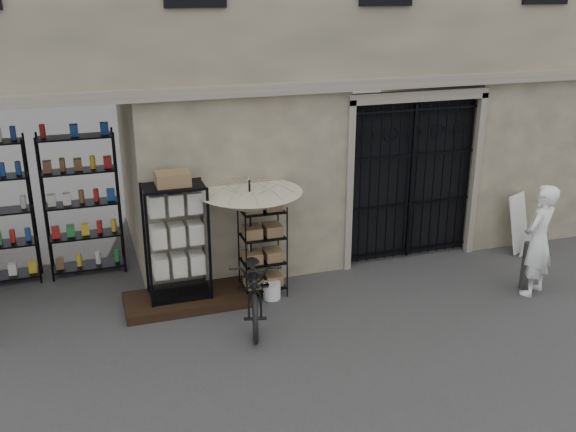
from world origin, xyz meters
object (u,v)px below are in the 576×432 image
object	(u,v)px
steel_bollard	(526,266)
easel_sign	(527,225)
shopkeeper	(531,292)
white_bucket	(272,290)
market_umbrella	(250,197)
display_cabinet	(177,247)
bicycle	(256,317)
wire_rack	(263,251)

from	to	relation	value
steel_bollard	easel_sign	xyz separation A→B (m)	(0.96, 1.24, 0.15)
steel_bollard	shopkeeper	distance (m)	0.45
white_bucket	market_umbrella	bearing A→B (deg)	138.63
white_bucket	steel_bollard	distance (m)	4.21
display_cabinet	steel_bollard	bearing A→B (deg)	-0.04
market_umbrella	bicycle	size ratio (longest dim) A/B	1.11
wire_rack	steel_bollard	size ratio (longest dim) A/B	1.86
bicycle	steel_bollard	xyz separation A→B (m)	(4.50, -0.44, 0.41)
white_bucket	shopkeeper	distance (m)	4.27
bicycle	easel_sign	size ratio (longest dim) A/B	1.92
market_umbrella	steel_bollard	distance (m)	4.69
wire_rack	shopkeeper	distance (m)	4.47
bicycle	shopkeeper	bearing A→B (deg)	6.02
shopkeeper	white_bucket	bearing A→B (deg)	-43.32
steel_bollard	bicycle	bearing A→B (deg)	174.37
bicycle	steel_bollard	bearing A→B (deg)	8.18
easel_sign	market_umbrella	bearing A→B (deg)	155.81
easel_sign	bicycle	bearing A→B (deg)	163.77
white_bucket	steel_bollard	bearing A→B (deg)	-13.39
display_cabinet	shopkeeper	xyz separation A→B (m)	(5.54, -1.42, -0.96)
market_umbrella	shopkeeper	size ratio (longest dim) A/B	1.26
steel_bollard	market_umbrella	bearing A→B (deg)	164.48
wire_rack	white_bucket	bearing A→B (deg)	-66.28
display_cabinet	shopkeeper	bearing A→B (deg)	-1.69
wire_rack	shopkeeper	size ratio (longest dim) A/B	0.83
steel_bollard	display_cabinet	bearing A→B (deg)	167.28
white_bucket	steel_bollard	xyz separation A→B (m)	(4.09, -0.97, 0.27)
wire_rack	white_bucket	distance (m)	0.65
display_cabinet	market_umbrella	xyz separation A→B (m)	(1.16, -0.04, 0.72)
steel_bollard	wire_rack	bearing A→B (deg)	164.11
display_cabinet	market_umbrella	distance (m)	1.37
display_cabinet	wire_rack	bearing A→B (deg)	10.16
steel_bollard	shopkeeper	xyz separation A→B (m)	(0.02, -0.17, -0.41)
wire_rack	shopkeeper	world-z (taller)	wire_rack
display_cabinet	wire_rack	size ratio (longest dim) A/B	1.28
wire_rack	bicycle	distance (m)	1.11
bicycle	easel_sign	bearing A→B (deg)	22.06
bicycle	shopkeeper	size ratio (longest dim) A/B	1.14
white_bucket	bicycle	size ratio (longest dim) A/B	0.14
wire_rack	shopkeeper	bearing A→B (deg)	-14.84
wire_rack	easel_sign	size ratio (longest dim) A/B	1.41
wire_rack	steel_bollard	bearing A→B (deg)	-12.73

